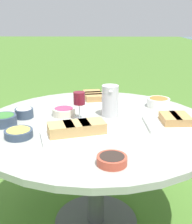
% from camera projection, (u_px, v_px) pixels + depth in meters
% --- Properties ---
extents(ground_plane, '(40.00, 40.00, 0.00)m').
position_uv_depth(ground_plane, '(96.00, 221.00, 2.00)').
color(ground_plane, '#4C7A2D').
extents(dining_table, '(1.46, 1.46, 0.76)m').
position_uv_depth(dining_table, '(96.00, 136.00, 1.79)').
color(dining_table, '#4C4C51').
rests_on(dining_table, ground_plane).
extents(water_pitcher, '(0.12, 0.11, 0.20)m').
position_uv_depth(water_pitcher, '(110.00, 101.00, 1.82)').
color(water_pitcher, silver).
rests_on(water_pitcher, dining_table).
extents(wine_glass, '(0.07, 0.07, 0.18)m').
position_uv_depth(wine_glass, '(79.00, 99.00, 1.75)').
color(wine_glass, silver).
rests_on(wine_glass, dining_table).
extents(platter_bread_main, '(0.27, 0.29, 0.07)m').
position_uv_depth(platter_bread_main, '(172.00, 121.00, 1.68)').
color(platter_bread_main, white).
rests_on(platter_bread_main, dining_table).
extents(platter_charcuterie, '(0.29, 0.42, 0.08)m').
position_uv_depth(platter_charcuterie, '(77.00, 130.00, 1.52)').
color(platter_charcuterie, white).
rests_on(platter_charcuterie, dining_table).
extents(platter_sandwich_side, '(0.32, 0.25, 0.06)m').
position_uv_depth(platter_sandwich_side, '(93.00, 97.00, 2.17)').
color(platter_sandwich_side, white).
rests_on(platter_sandwich_side, dining_table).
extents(bowl_fries, '(0.15, 0.15, 0.04)m').
position_uv_depth(bowl_fries, '(19.00, 133.00, 1.51)').
color(bowl_fries, '#334256').
rests_on(bowl_fries, dining_table).
extents(bowl_salad, '(0.15, 0.15, 0.06)m').
position_uv_depth(bowl_salad, '(4.00, 120.00, 1.68)').
color(bowl_salad, '#334256').
rests_on(bowl_salad, dining_table).
extents(bowl_olives, '(0.14, 0.14, 0.04)m').
position_uv_depth(bowl_olives, '(112.00, 160.00, 1.23)').
color(bowl_olives, '#B74733').
rests_on(bowl_olives, dining_table).
extents(bowl_dip_red, '(0.15, 0.15, 0.05)m').
position_uv_depth(bowl_dip_red, '(64.00, 111.00, 1.85)').
color(bowl_dip_red, beige).
rests_on(bowl_dip_red, dining_table).
extents(bowl_dip_cream, '(0.12, 0.12, 0.06)m').
position_uv_depth(bowl_dip_cream, '(24.00, 113.00, 1.81)').
color(bowl_dip_cream, '#334256').
rests_on(bowl_dip_cream, dining_table).
extents(bowl_roasted_veg, '(0.16, 0.16, 0.06)m').
position_uv_depth(bowl_roasted_veg, '(158.00, 102.00, 2.03)').
color(bowl_roasted_veg, white).
rests_on(bowl_roasted_veg, dining_table).
extents(cup_water_near, '(0.06, 0.06, 0.08)m').
position_uv_depth(cup_water_near, '(112.00, 103.00, 1.99)').
color(cup_water_near, silver).
rests_on(cup_water_near, dining_table).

